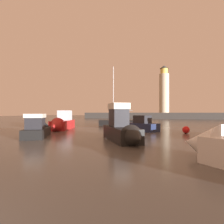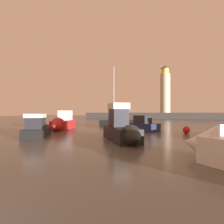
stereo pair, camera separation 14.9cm
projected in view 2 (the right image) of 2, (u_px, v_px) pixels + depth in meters
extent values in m
plane|color=#4C4742|center=(150.00, 125.00, 36.02)|extent=(220.00, 220.00, 0.00)
cube|color=#423F3D|center=(163.00, 116.00, 69.71)|extent=(63.81, 4.42, 2.35)
cylinder|color=beige|center=(165.00, 93.00, 69.45)|extent=(3.67, 3.67, 14.79)
cylinder|color=#F2CC59|center=(165.00, 71.00, 69.48)|extent=(2.75, 2.75, 2.07)
cone|color=#33383D|center=(165.00, 67.00, 69.48)|extent=(3.30, 3.30, 1.18)
cube|color=#1E284C|center=(137.00, 127.00, 24.36)|extent=(6.32, 4.73, 1.01)
cone|color=#1E284C|center=(119.00, 125.00, 27.05)|extent=(2.47, 2.51, 1.89)
cube|color=#232328|center=(143.00, 119.00, 23.63)|extent=(2.39, 2.24, 1.01)
cube|color=#B21E1E|center=(63.00, 125.00, 26.26)|extent=(3.94, 6.35, 1.26)
cone|color=#B21E1E|center=(56.00, 126.00, 22.73)|extent=(2.57, 2.49, 2.06)
cube|color=silver|center=(65.00, 115.00, 27.23)|extent=(2.28, 2.59, 1.45)
cube|color=black|center=(37.00, 132.00, 17.93)|extent=(3.86, 4.97, 0.85)
cone|color=black|center=(43.00, 129.00, 20.68)|extent=(2.36, 2.31, 1.77)
cube|color=#232328|center=(35.00, 123.00, 17.23)|extent=(2.12, 2.19, 1.05)
cube|color=silver|center=(35.00, 116.00, 17.23)|extent=(2.33, 2.41, 0.37)
cube|color=black|center=(121.00, 134.00, 15.62)|extent=(4.63, 5.60, 1.16)
cone|color=black|center=(135.00, 138.00, 12.51)|extent=(2.38, 2.35, 1.76)
cube|color=#232328|center=(118.00, 118.00, 16.26)|extent=(2.20, 2.35, 1.53)
cube|color=silver|center=(118.00, 106.00, 16.27)|extent=(2.42, 2.59, 0.53)
cone|color=white|center=(201.00, 144.00, 9.73)|extent=(3.10, 3.11, 2.27)
cube|color=black|center=(117.00, 123.00, 33.20)|extent=(6.53, 2.47, 1.01)
cylinder|color=#B7B7BC|center=(114.00, 93.00, 33.34)|extent=(0.12, 0.12, 9.80)
cylinder|color=#B7B7BC|center=(123.00, 110.00, 32.97)|extent=(3.48, 0.54, 0.09)
sphere|color=red|center=(186.00, 130.00, 20.84)|extent=(0.82, 0.82, 0.82)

